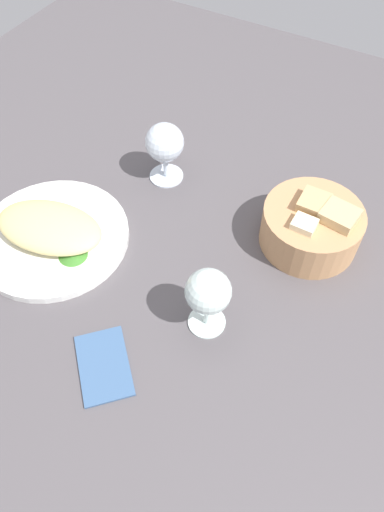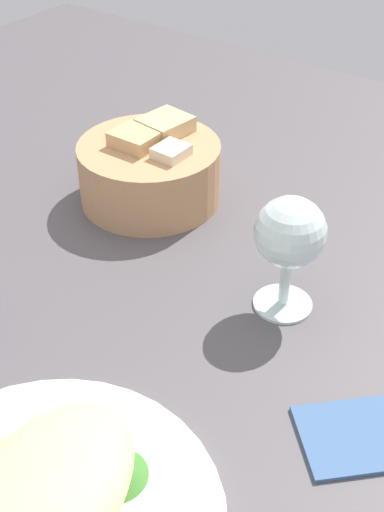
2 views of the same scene
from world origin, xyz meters
TOP-DOWN VIEW (x-y plane):
  - ground_plane at (0.00, 0.00)cm, footprint 140.00×140.00cm
  - omelette at (-16.49, -12.67)cm, footprint 20.07×13.82cm
  - lettuce_garnish at (-10.62, -14.48)cm, footprint 4.78×4.78cm
  - bread_basket at (21.48, 8.19)cm, footprint 16.34×16.34cm
  - wine_glass_near at (13.87, -14.11)cm, footprint 6.59×6.59cm
  - folded_napkin at (4.45, -27.41)cm, footprint 12.72×12.74cm

SIDE VIEW (x-z plane):
  - ground_plane at x=0.00cm, z-range -2.00..0.00cm
  - folded_napkin at x=4.45cm, z-range 0.00..0.80cm
  - lettuce_garnish at x=-10.62cm, z-range 1.40..2.52cm
  - omelette at x=-16.49cm, z-range 1.40..5.17cm
  - bread_basket at x=21.48cm, z-range -0.55..8.31cm
  - wine_glass_near at x=13.87cm, z-range 2.03..13.88cm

